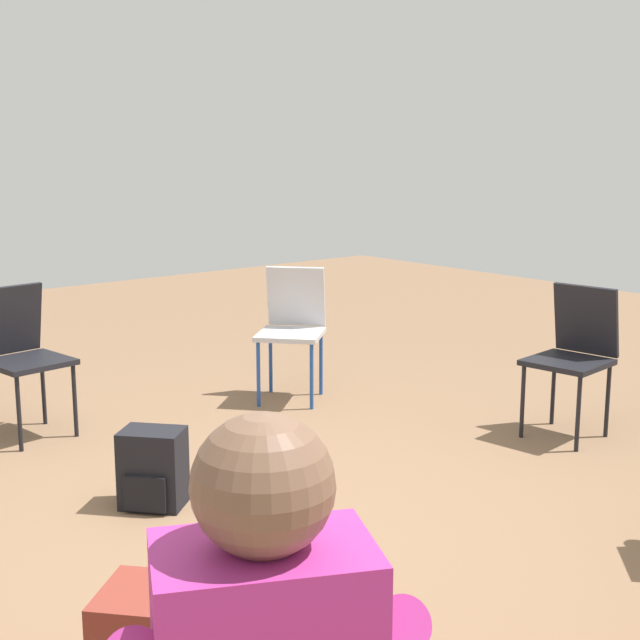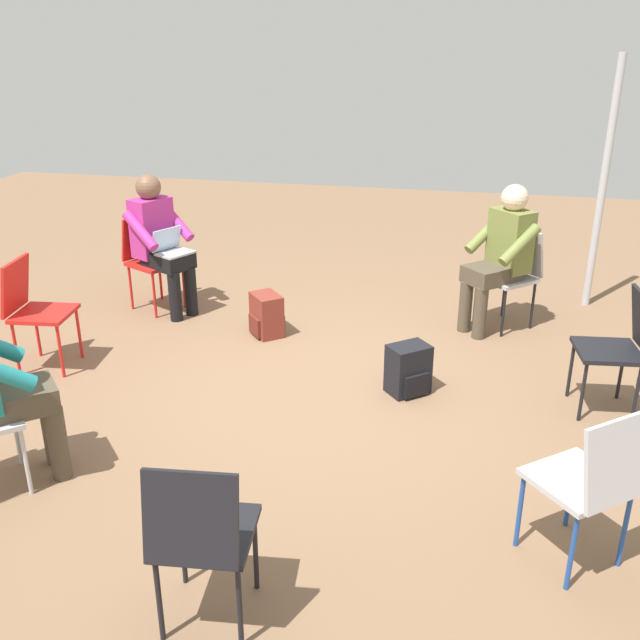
{
  "view_description": "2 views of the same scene",
  "coord_description": "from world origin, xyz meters",
  "px_view_note": "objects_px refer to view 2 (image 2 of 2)",
  "views": [
    {
      "loc": [
        2.76,
        -1.97,
        1.63
      ],
      "look_at": [
        0.07,
        0.28,
        0.93
      ],
      "focal_mm": 50.0,
      "sensor_mm": 36.0,
      "label": 1
    },
    {
      "loc": [
        -1.06,
        4.45,
        2.41
      ],
      "look_at": [
        -0.1,
        0.15,
        0.6
      ],
      "focal_mm": 40.0,
      "sensor_mm": 36.0,
      "label": 2
    }
  ],
  "objects_px": {
    "chair_southeast": "(150,255)",
    "backpack_by_empty_chair": "(267,317)",
    "backpack_near_laptop_user": "(408,372)",
    "chair_west": "(621,343)",
    "chair_north": "(201,532)",
    "chair_northwest": "(592,478)",
    "person_in_olive": "(501,251)",
    "person_with_laptop": "(160,238)",
    "chair_southwest": "(513,270)",
    "chair_east": "(33,306)"
  },
  "relations": [
    {
      "from": "chair_southwest",
      "to": "chair_north",
      "type": "relative_size",
      "value": 1.0
    },
    {
      "from": "chair_southwest",
      "to": "chair_northwest",
      "type": "relative_size",
      "value": 1.0
    },
    {
      "from": "chair_west",
      "to": "chair_north",
      "type": "relative_size",
      "value": 1.0
    },
    {
      "from": "backpack_by_empty_chair",
      "to": "chair_east",
      "type": "bearing_deg",
      "value": 32.24
    },
    {
      "from": "chair_southeast",
      "to": "backpack_by_empty_chair",
      "type": "distance_m",
      "value": 1.33
    },
    {
      "from": "person_with_laptop",
      "to": "chair_north",
      "type": "bearing_deg",
      "value": 53.37
    },
    {
      "from": "person_with_laptop",
      "to": "backpack_by_empty_chair",
      "type": "relative_size",
      "value": 3.44
    },
    {
      "from": "chair_west",
      "to": "person_in_olive",
      "type": "height_order",
      "value": "person_in_olive"
    },
    {
      "from": "chair_northwest",
      "to": "chair_north",
      "type": "bearing_deg",
      "value": 164.68
    },
    {
      "from": "chair_southeast",
      "to": "backpack_near_laptop_user",
      "type": "xyz_separation_m",
      "value": [
        -2.49,
        1.18,
        -0.34
      ]
    },
    {
      "from": "chair_northwest",
      "to": "chair_north",
      "type": "relative_size",
      "value": 1.0
    },
    {
      "from": "chair_north",
      "to": "chair_east",
      "type": "bearing_deg",
      "value": 128.87
    },
    {
      "from": "chair_west",
      "to": "backpack_by_empty_chair",
      "type": "xyz_separation_m",
      "value": [
        2.64,
        -0.72,
        -0.34
      ]
    },
    {
      "from": "chair_west",
      "to": "backpack_by_empty_chair",
      "type": "relative_size",
      "value": 2.36
    },
    {
      "from": "chair_northwest",
      "to": "chair_southeast",
      "type": "bearing_deg",
      "value": 101.34
    },
    {
      "from": "chair_north",
      "to": "backpack_near_laptop_user",
      "type": "xyz_separation_m",
      "value": [
        -0.62,
        -2.34,
        -0.34
      ]
    },
    {
      "from": "chair_southeast",
      "to": "backpack_by_empty_chair",
      "type": "height_order",
      "value": "chair_southeast"
    },
    {
      "from": "chair_northwest",
      "to": "chair_east",
      "type": "relative_size",
      "value": 1.0
    },
    {
      "from": "chair_southeast",
      "to": "chair_north",
      "type": "xyz_separation_m",
      "value": [
        -1.87,
        3.52,
        0.0
      ]
    },
    {
      "from": "chair_north",
      "to": "backpack_by_empty_chair",
      "type": "bearing_deg",
      "value": 95.52
    },
    {
      "from": "backpack_by_empty_chair",
      "to": "person_with_laptop",
      "type": "bearing_deg",
      "value": -17.21
    },
    {
      "from": "chair_southwest",
      "to": "chair_southeast",
      "type": "xyz_separation_m",
      "value": [
        3.22,
        0.28,
        0.0
      ]
    },
    {
      "from": "chair_southwest",
      "to": "chair_northwest",
      "type": "bearing_deg",
      "value": 141.41
    },
    {
      "from": "chair_northwest",
      "to": "chair_east",
      "type": "xyz_separation_m",
      "value": [
        3.78,
        -1.4,
        0.0
      ]
    },
    {
      "from": "chair_northwest",
      "to": "person_in_olive",
      "type": "height_order",
      "value": "person_in_olive"
    },
    {
      "from": "person_in_olive",
      "to": "backpack_near_laptop_user",
      "type": "distance_m",
      "value": 1.56
    },
    {
      "from": "person_with_laptop",
      "to": "chair_southeast",
      "type": "bearing_deg",
      "value": -90.0
    },
    {
      "from": "chair_northwest",
      "to": "chair_east",
      "type": "height_order",
      "value": "same"
    },
    {
      "from": "chair_southeast",
      "to": "person_with_laptop",
      "type": "distance_m",
      "value": 0.26
    },
    {
      "from": "chair_west",
      "to": "person_with_laptop",
      "type": "height_order",
      "value": "person_with_laptop"
    },
    {
      "from": "person_in_olive",
      "to": "backpack_by_empty_chair",
      "type": "xyz_separation_m",
      "value": [
        1.88,
        0.57,
        -0.54
      ]
    },
    {
      "from": "chair_northwest",
      "to": "chair_north",
      "type": "height_order",
      "value": "same"
    },
    {
      "from": "chair_northwest",
      "to": "backpack_by_empty_chair",
      "type": "height_order",
      "value": "chair_northwest"
    },
    {
      "from": "chair_east",
      "to": "chair_southeast",
      "type": "bearing_deg",
      "value": 160.53
    },
    {
      "from": "chair_southwest",
      "to": "person_in_olive",
      "type": "height_order",
      "value": "person_in_olive"
    },
    {
      "from": "chair_east",
      "to": "chair_north",
      "type": "xyz_separation_m",
      "value": [
        -2.17,
        2.15,
        0.0
      ]
    },
    {
      "from": "backpack_by_empty_chair",
      "to": "backpack_near_laptop_user",
      "type": "bearing_deg",
      "value": 148.79
    },
    {
      "from": "chair_southeast",
      "to": "person_with_laptop",
      "type": "height_order",
      "value": "person_with_laptop"
    },
    {
      "from": "chair_west",
      "to": "backpack_by_empty_chair",
      "type": "height_order",
      "value": "chair_west"
    },
    {
      "from": "chair_northwest",
      "to": "person_in_olive",
      "type": "bearing_deg",
      "value": 57.34
    },
    {
      "from": "chair_west",
      "to": "backpack_by_empty_chair",
      "type": "bearing_deg",
      "value": 67.6
    },
    {
      "from": "chair_north",
      "to": "person_in_olive",
      "type": "height_order",
      "value": "person_in_olive"
    },
    {
      "from": "chair_southwest",
      "to": "chair_southeast",
      "type": "height_order",
      "value": "same"
    },
    {
      "from": "chair_north",
      "to": "person_with_laptop",
      "type": "xyz_separation_m",
      "value": [
        1.72,
        -3.44,
        0.2
      ]
    },
    {
      "from": "backpack_by_empty_chair",
      "to": "person_in_olive",
      "type": "bearing_deg",
      "value": -163.15
    },
    {
      "from": "chair_west",
      "to": "chair_east",
      "type": "relative_size",
      "value": 1.0
    },
    {
      "from": "chair_west",
      "to": "person_in_olive",
      "type": "bearing_deg",
      "value": 23.59
    },
    {
      "from": "chair_southeast",
      "to": "chair_east",
      "type": "relative_size",
      "value": 1.0
    },
    {
      "from": "chair_southwest",
      "to": "chair_east",
      "type": "relative_size",
      "value": 1.0
    },
    {
      "from": "chair_north",
      "to": "chair_southwest",
      "type": "bearing_deg",
      "value": 64.14
    }
  ]
}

